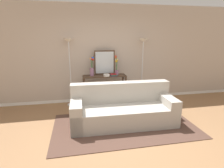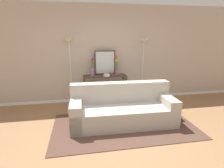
# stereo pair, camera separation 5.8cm
# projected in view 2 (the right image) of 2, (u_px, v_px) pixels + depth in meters

# --- Properties ---
(ground_plane) EXTENTS (16.00, 16.00, 0.02)m
(ground_plane) POSITION_uv_depth(u_px,v_px,m) (121.00, 141.00, 3.45)
(ground_plane) COLOR #936B47
(back_wall) EXTENTS (12.00, 0.15, 2.77)m
(back_wall) POSITION_uv_depth(u_px,v_px,m) (103.00, 54.00, 5.35)
(back_wall) COLOR white
(back_wall) RESTS_ON ground
(area_rug) EXTENTS (3.03, 1.70, 0.01)m
(area_rug) POSITION_uv_depth(u_px,v_px,m) (124.00, 126.00, 4.00)
(area_rug) COLOR #51382D
(area_rug) RESTS_ON ground
(couch) EXTENTS (2.28, 0.93, 0.88)m
(couch) POSITION_uv_depth(u_px,v_px,m) (122.00, 110.00, 4.08)
(couch) COLOR #ADA89E
(couch) RESTS_ON ground
(console_table) EXTENTS (1.20, 0.37, 0.84)m
(console_table) POSITION_uv_depth(u_px,v_px,m) (105.00, 85.00, 5.18)
(console_table) COLOR #473323
(console_table) RESTS_ON ground
(floor_lamp_left) EXTENTS (0.28, 0.28, 1.85)m
(floor_lamp_left) POSITION_uv_depth(u_px,v_px,m) (70.00, 53.00, 4.88)
(floor_lamp_left) COLOR silver
(floor_lamp_left) RESTS_ON ground
(floor_lamp_right) EXTENTS (0.28, 0.28, 1.84)m
(floor_lamp_right) POSITION_uv_depth(u_px,v_px,m) (143.00, 53.00, 5.24)
(floor_lamp_right) COLOR silver
(floor_lamp_right) RESTS_ON ground
(wall_mirror) EXTENTS (0.58, 0.02, 0.68)m
(wall_mirror) POSITION_uv_depth(u_px,v_px,m) (105.00, 62.00, 5.18)
(wall_mirror) COLOR #473323
(wall_mirror) RESTS_ON console_table
(vase_tall_flowers) EXTENTS (0.13, 0.12, 0.52)m
(vase_tall_flowers) POSITION_uv_depth(u_px,v_px,m) (92.00, 68.00, 5.02)
(vase_tall_flowers) COLOR gray
(vase_tall_flowers) RESTS_ON console_table
(vase_short_flowers) EXTENTS (0.10, 0.12, 0.55)m
(vase_short_flowers) POSITION_uv_depth(u_px,v_px,m) (117.00, 67.00, 5.11)
(vase_short_flowers) COLOR gray
(vase_short_flowers) RESTS_ON console_table
(fruit_bowl) EXTENTS (0.18, 0.18, 0.06)m
(fruit_bowl) POSITION_uv_depth(u_px,v_px,m) (107.00, 75.00, 5.00)
(fruit_bowl) COLOR silver
(fruit_bowl) RESTS_ON console_table
(book_stack) EXTENTS (0.19, 0.14, 0.06)m
(book_stack) POSITION_uv_depth(u_px,v_px,m) (114.00, 75.00, 5.04)
(book_stack) COLOR navy
(book_stack) RESTS_ON console_table
(book_row_under_console) EXTENTS (0.33, 0.17, 0.13)m
(book_row_under_console) POSITION_uv_depth(u_px,v_px,m) (93.00, 102.00, 5.25)
(book_row_under_console) COLOR gold
(book_row_under_console) RESTS_ON ground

